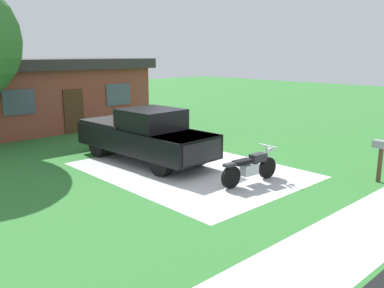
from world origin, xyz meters
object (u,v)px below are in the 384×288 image
motorcycle (250,167)px  neighbor_house (50,92)px  pickup_truck (143,134)px  mailbox (381,150)px

motorcycle → neighbor_house: size_ratio=0.23×
pickup_truck → neighbor_house: (0.62, 8.96, 0.84)m
mailbox → neighbor_house: size_ratio=0.13×
motorcycle → neighbor_house: bearing=90.6°
neighbor_house → pickup_truck: bearing=-94.0°
pickup_truck → mailbox: 7.71m
motorcycle → mailbox: mailbox is taller
pickup_truck → mailbox: bearing=-61.8°
motorcycle → mailbox: bearing=-41.6°
pickup_truck → neighbor_house: size_ratio=0.60×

